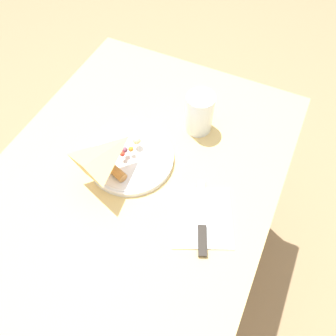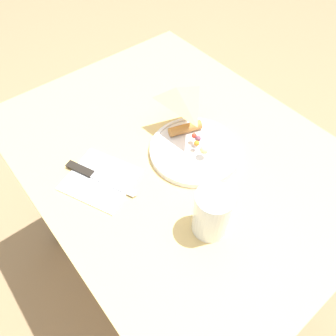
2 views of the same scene
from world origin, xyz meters
The scene contains 6 objects.
ground_plane centered at (0.00, 0.00, 0.00)m, with size 6.00×6.00×0.00m, color #997A56.
dining_table centered at (0.00, 0.00, 0.61)m, with size 0.92×0.71×0.74m.
plate_pizza centered at (0.03, 0.03, 0.76)m, with size 0.22×0.22×0.05m.
milk_glass centered at (0.21, -0.09, 0.80)m, with size 0.08×0.08×0.12m.
napkin_folded centered at (-0.04, -0.20, 0.74)m, with size 0.20×0.19×0.00m.
butter_knife centered at (-0.05, -0.21, 0.75)m, with size 0.19×0.09×0.01m.
Camera 2 is at (0.42, -0.37, 1.37)m, focal length 35.00 mm.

